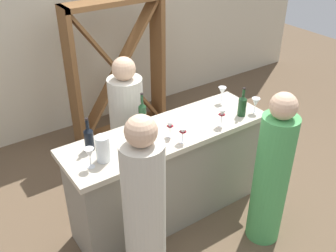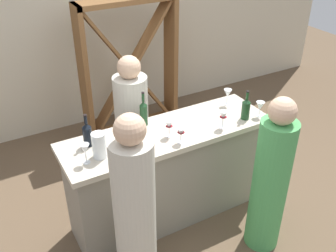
% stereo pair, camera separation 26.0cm
% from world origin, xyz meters
% --- Properties ---
extents(ground_plane, '(12.00, 12.00, 0.00)m').
position_xyz_m(ground_plane, '(0.00, 0.00, 0.00)').
color(ground_plane, brown).
extents(back_wall, '(8.00, 0.10, 2.80)m').
position_xyz_m(back_wall, '(0.00, 2.20, 1.40)').
color(back_wall, beige).
rests_on(back_wall, ground).
extents(bar_counter, '(1.91, 0.59, 0.97)m').
position_xyz_m(bar_counter, '(0.00, 0.00, 0.49)').
color(bar_counter, gray).
rests_on(bar_counter, ground).
extents(wine_rack, '(1.24, 0.28, 1.73)m').
position_xyz_m(wine_rack, '(0.38, 1.65, 0.87)').
color(wine_rack, brown).
rests_on(wine_rack, ground).
extents(wine_bottle_leftmost_near_black, '(0.08, 0.08, 0.29)m').
position_xyz_m(wine_bottle_leftmost_near_black, '(-0.68, 0.13, 1.08)').
color(wine_bottle_leftmost_near_black, black).
rests_on(wine_bottle_leftmost_near_black, bar_counter).
extents(wine_bottle_second_left_olive_green, '(0.07, 0.07, 0.32)m').
position_xyz_m(wine_bottle_second_left_olive_green, '(-0.13, 0.20, 1.10)').
color(wine_bottle_second_left_olive_green, '#193D1E').
rests_on(wine_bottle_second_left_olive_green, bar_counter).
extents(wine_bottle_center_olive_green, '(0.08, 0.08, 0.28)m').
position_xyz_m(wine_bottle_center_olive_green, '(0.72, -0.16, 1.08)').
color(wine_bottle_center_olive_green, '#193D1E').
rests_on(wine_bottle_center_olive_green, bar_counter).
extents(wine_glass_near_left, '(0.07, 0.07, 0.14)m').
position_xyz_m(wine_glass_near_left, '(0.01, -0.21, 1.07)').
color(wine_glass_near_left, white).
rests_on(wine_glass_near_left, bar_counter).
extents(wine_glass_near_center, '(0.07, 0.07, 0.16)m').
position_xyz_m(wine_glass_near_center, '(0.45, -0.19, 1.09)').
color(wine_glass_near_center, white).
rests_on(wine_glass_near_center, bar_counter).
extents(wine_glass_near_right, '(0.08, 0.08, 0.15)m').
position_xyz_m(wine_glass_near_right, '(0.87, -0.18, 1.08)').
color(wine_glass_near_right, white).
rests_on(wine_glass_near_right, bar_counter).
extents(wine_glass_far_left, '(0.07, 0.07, 0.17)m').
position_xyz_m(wine_glass_far_left, '(-0.78, -0.10, 1.10)').
color(wine_glass_far_left, white).
rests_on(wine_glass_far_left, bar_counter).
extents(wine_glass_far_center, '(0.07, 0.07, 0.15)m').
position_xyz_m(wine_glass_far_center, '(-0.03, -0.08, 1.08)').
color(wine_glass_far_center, white).
rests_on(wine_glass_far_center, bar_counter).
extents(wine_glass_far_right, '(0.08, 0.08, 0.16)m').
position_xyz_m(wine_glass_far_right, '(0.74, 0.15, 1.09)').
color(wine_glass_far_right, white).
rests_on(wine_glass_far_right, bar_counter).
extents(water_pitcher, '(0.11, 0.11, 0.21)m').
position_xyz_m(water_pitcher, '(-0.65, -0.07, 1.08)').
color(water_pitcher, silver).
rests_on(water_pitcher, bar_counter).
extents(person_left_guest, '(0.35, 0.35, 1.48)m').
position_xyz_m(person_left_guest, '(0.58, -0.72, 0.70)').
color(person_left_guest, '#4CA559').
rests_on(person_left_guest, ground).
extents(person_center_guest, '(0.33, 0.33, 1.59)m').
position_xyz_m(person_center_guest, '(-0.60, -0.57, 0.75)').
color(person_center_guest, beige).
rests_on(person_center_guest, ground).
extents(person_right_guest, '(0.40, 0.40, 1.46)m').
position_xyz_m(person_right_guest, '(-0.06, 0.64, 0.68)').
color(person_right_guest, beige).
rests_on(person_right_guest, ground).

